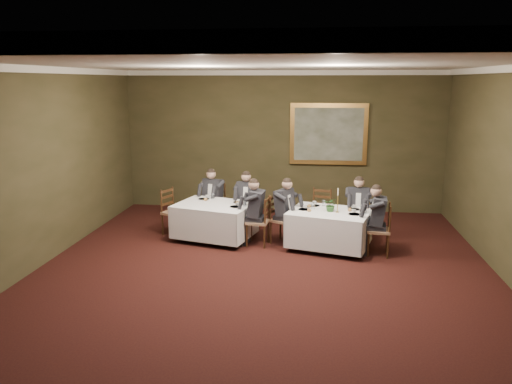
% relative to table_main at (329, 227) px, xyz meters
% --- Properties ---
extents(ground, '(10.00, 10.00, 0.00)m').
position_rel_table_main_xyz_m(ground, '(-1.14, -1.98, -0.45)').
color(ground, black).
rests_on(ground, ground).
extents(ceiling, '(8.00, 10.00, 0.10)m').
position_rel_table_main_xyz_m(ceiling, '(-1.14, -1.98, 3.05)').
color(ceiling, silver).
rests_on(ceiling, back_wall).
extents(back_wall, '(8.00, 0.10, 3.50)m').
position_rel_table_main_xyz_m(back_wall, '(-1.14, 3.02, 1.30)').
color(back_wall, '#322F19').
rests_on(back_wall, ground).
extents(front_wall, '(8.00, 0.10, 3.50)m').
position_rel_table_main_xyz_m(front_wall, '(-1.14, -6.98, 1.30)').
color(front_wall, '#322F19').
rests_on(front_wall, ground).
extents(left_wall, '(0.10, 10.00, 3.50)m').
position_rel_table_main_xyz_m(left_wall, '(-5.14, -1.98, 1.30)').
color(left_wall, '#322F19').
rests_on(left_wall, ground).
extents(crown_molding, '(8.00, 10.00, 0.12)m').
position_rel_table_main_xyz_m(crown_molding, '(-1.14, -1.98, 2.99)').
color(crown_molding, white).
rests_on(crown_molding, back_wall).
extents(table_main, '(1.78, 1.52, 0.67)m').
position_rel_table_main_xyz_m(table_main, '(0.00, 0.00, 0.00)').
color(table_main, black).
rests_on(table_main, ground).
extents(table_second, '(1.79, 1.53, 0.67)m').
position_rel_table_main_xyz_m(table_second, '(-2.35, 0.31, 0.00)').
color(table_second, black).
rests_on(table_second, ground).
extents(chair_main_backleft, '(0.55, 0.53, 1.00)m').
position_rel_table_main_xyz_m(chair_main_backleft, '(-0.19, 0.86, -0.17)').
color(chair_main_backleft, '#896446').
rests_on(chair_main_backleft, ground).
extents(chair_main_backright, '(0.47, 0.45, 1.00)m').
position_rel_table_main_xyz_m(chair_main_backright, '(0.59, 0.65, -0.17)').
color(chair_main_backright, '#896446').
rests_on(chair_main_backright, ground).
extents(diner_main_backright, '(0.44, 0.51, 1.35)m').
position_rel_table_main_xyz_m(diner_main_backright, '(0.59, 0.64, 0.06)').
color(diner_main_backright, black).
rests_on(diner_main_backright, chair_main_backright).
extents(chair_main_endleft, '(0.58, 0.58, 1.00)m').
position_rel_table_main_xyz_m(chair_main_endleft, '(-0.93, 0.25, -0.17)').
color(chair_main_endleft, '#896446').
rests_on(chair_main_endleft, ground).
extents(diner_main_endleft, '(0.61, 0.58, 1.35)m').
position_rel_table_main_xyz_m(diner_main_endleft, '(-0.92, 0.24, 0.06)').
color(diner_main_endleft, black).
rests_on(diner_main_endleft, chair_main_endleft).
extents(chair_main_endright, '(0.46, 0.48, 1.00)m').
position_rel_table_main_xyz_m(chair_main_endright, '(0.93, -0.25, -0.17)').
color(chair_main_endright, '#896446').
rests_on(chair_main_endright, ground).
extents(diner_main_endright, '(0.52, 0.45, 1.35)m').
position_rel_table_main_xyz_m(diner_main_endright, '(0.92, -0.24, 0.06)').
color(diner_main_endright, black).
rests_on(diner_main_endright, chair_main_endright).
extents(chair_sec_backleft, '(0.55, 0.54, 1.00)m').
position_rel_table_main_xyz_m(chair_sec_backleft, '(-2.55, 1.17, -0.17)').
color(chair_sec_backleft, '#896446').
rests_on(chair_sec_backleft, ground).
extents(diner_sec_backleft, '(0.53, 0.58, 1.35)m').
position_rel_table_main_xyz_m(diner_sec_backleft, '(-2.55, 1.16, 0.06)').
color(diner_sec_backleft, black).
rests_on(diner_sec_backleft, chair_sec_backleft).
extents(chair_sec_backright, '(0.49, 0.48, 1.00)m').
position_rel_table_main_xyz_m(chair_sec_backright, '(-1.75, 0.96, -0.17)').
color(chair_sec_backright, '#896446').
rests_on(chair_sec_backright, ground).
extents(diner_sec_backright, '(0.46, 0.53, 1.35)m').
position_rel_table_main_xyz_m(diner_sec_backright, '(-1.76, 0.95, 0.06)').
color(diner_sec_backright, black).
rests_on(diner_sec_backright, chair_sec_backright).
extents(chair_sec_endright, '(0.46, 0.48, 1.00)m').
position_rel_table_main_xyz_m(chair_sec_endright, '(-1.41, 0.06, -0.17)').
color(chair_sec_endright, '#896446').
rests_on(chair_sec_endright, ground).
extents(diner_sec_endright, '(0.52, 0.45, 1.35)m').
position_rel_table_main_xyz_m(diner_sec_endright, '(-1.42, 0.06, 0.06)').
color(diner_sec_endright, black).
rests_on(diner_sec_endright, chair_sec_endright).
extents(chair_sec_endleft, '(0.56, 0.57, 1.00)m').
position_rel_table_main_xyz_m(chair_sec_endleft, '(-3.29, 0.55, -0.17)').
color(chair_sec_endleft, '#896446').
rests_on(chair_sec_endleft, ground).
extents(centerpiece, '(0.31, 0.29, 0.29)m').
position_rel_table_main_xyz_m(centerpiece, '(0.02, -0.01, 0.46)').
color(centerpiece, '#2D5926').
rests_on(centerpiece, table_main).
extents(candlestick, '(0.07, 0.07, 0.49)m').
position_rel_table_main_xyz_m(candlestick, '(0.14, -0.07, 0.50)').
color(candlestick, '#A88733').
rests_on(candlestick, table_main).
extents(place_setting_table_main, '(0.33, 0.31, 0.14)m').
position_rel_table_main_xyz_m(place_setting_table_main, '(-0.26, 0.44, 0.35)').
color(place_setting_table_main, white).
rests_on(place_setting_table_main, table_main).
extents(place_setting_table_second, '(0.33, 0.31, 0.14)m').
position_rel_table_main_xyz_m(place_setting_table_second, '(-2.62, 0.75, 0.35)').
color(place_setting_table_second, white).
rests_on(place_setting_table_second, table_second).
extents(painting, '(1.90, 0.09, 1.51)m').
position_rel_table_main_xyz_m(painting, '(0.00, 2.96, 1.51)').
color(painting, '#E1AB52').
rests_on(painting, back_wall).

